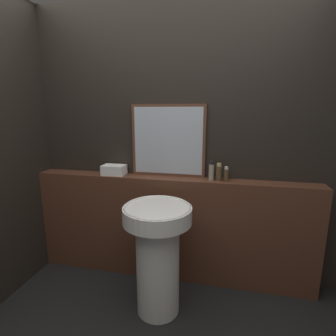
% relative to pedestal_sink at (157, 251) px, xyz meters
% --- Properties ---
extents(wall_back, '(8.00, 0.06, 2.50)m').
position_rel_pedestal_sink_xyz_m(wall_back, '(0.00, 0.59, 0.74)').
color(wall_back, black).
rests_on(wall_back, ground_plane).
extents(vanity_counter, '(2.56, 0.18, 0.97)m').
position_rel_pedestal_sink_xyz_m(vanity_counter, '(0.00, 0.47, -0.03)').
color(vanity_counter, '#512D1E').
rests_on(vanity_counter, ground_plane).
extents(pedestal_sink, '(0.51, 0.51, 0.88)m').
position_rel_pedestal_sink_xyz_m(pedestal_sink, '(0.00, 0.00, 0.00)').
color(pedestal_sink, white).
rests_on(pedestal_sink, ground_plane).
extents(mirror, '(0.67, 0.03, 0.64)m').
position_rel_pedestal_sink_xyz_m(mirror, '(-0.04, 0.54, 0.78)').
color(mirror, '#563323').
rests_on(mirror, vanity_counter).
extents(towel_stack, '(0.21, 0.14, 0.09)m').
position_rel_pedestal_sink_xyz_m(towel_stack, '(-0.54, 0.47, 0.50)').
color(towel_stack, white).
rests_on(towel_stack, vanity_counter).
extents(shampoo_bottle, '(0.04, 0.04, 0.17)m').
position_rel_pedestal_sink_xyz_m(shampoo_bottle, '(0.36, 0.47, 0.53)').
color(shampoo_bottle, gray).
rests_on(shampoo_bottle, vanity_counter).
extents(conditioner_bottle, '(0.05, 0.05, 0.15)m').
position_rel_pedestal_sink_xyz_m(conditioner_bottle, '(0.42, 0.47, 0.53)').
color(conditioner_bottle, '#4C3823').
rests_on(conditioner_bottle, vanity_counter).
extents(lotion_bottle, '(0.04, 0.04, 0.13)m').
position_rel_pedestal_sink_xyz_m(lotion_bottle, '(0.49, 0.47, 0.51)').
color(lotion_bottle, '#4C3823').
rests_on(lotion_bottle, vanity_counter).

